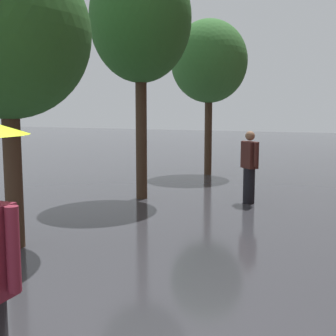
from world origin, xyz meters
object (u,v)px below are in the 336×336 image
Objects in this scene: street_tree_0 at (7,35)px; street_tree_1 at (140,20)px; street_tree_2 at (209,62)px; pedestrian_walking_midground at (249,167)px.

street_tree_1 is at bearing 90.25° from street_tree_0.
street_tree_1 is at bearing -91.45° from street_tree_2.
street_tree_1 is at bearing -168.32° from pedestrian_walking_midground.
street_tree_2 is 3.02× the size of pedestrian_walking_midground.
street_tree_2 is at bearing 89.38° from street_tree_0.
street_tree_1 is 1.14× the size of street_tree_2.
street_tree_2 reaches higher than street_tree_0.
street_tree_2 is (0.11, 4.34, -0.52)m from street_tree_1.
pedestrian_walking_midground is (2.42, 4.65, -2.33)m from street_tree_0.
street_tree_0 is 0.91× the size of street_tree_2.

